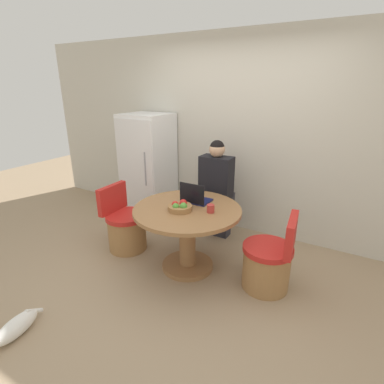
{
  "coord_description": "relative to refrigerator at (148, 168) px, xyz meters",
  "views": [
    {
      "loc": [
        1.41,
        -2.2,
        1.97
      ],
      "look_at": [
        -0.1,
        0.39,
        0.88
      ],
      "focal_mm": 28.0,
      "sensor_mm": 36.0,
      "label": 1
    }
  ],
  "objects": [
    {
      "name": "wall_back",
      "position": [
        1.33,
        0.36,
        0.52
      ],
      "size": [
        7.0,
        0.06,
        2.6
      ],
      "color": "beige",
      "rests_on": "ground_plane"
    },
    {
      "name": "refrigerator",
      "position": [
        0.0,
        0.0,
        0.0
      ],
      "size": [
        0.65,
        0.63,
        1.57
      ],
      "color": "white",
      "rests_on": "ground_plane"
    },
    {
      "name": "chair_left_side",
      "position": [
        0.35,
        -0.93,
        -0.51
      ],
      "size": [
        0.49,
        0.49,
        0.8
      ],
      "rotation": [
        0.0,
        0.0,
        1.59
      ],
      "color": "#9E7042",
      "rests_on": "ground_plane"
    },
    {
      "name": "fruit_bowl",
      "position": [
        1.2,
        -1.0,
        -0.02
      ],
      "size": [
        0.25,
        0.25,
        0.1
      ],
      "color": "olive",
      "rests_on": "dining_table"
    },
    {
      "name": "coffee_cup",
      "position": [
        1.49,
        -0.89,
        -0.02
      ],
      "size": [
        0.08,
        0.08,
        0.08
      ],
      "color": "#B2332D",
      "rests_on": "dining_table"
    },
    {
      "name": "dining_table",
      "position": [
        1.23,
        -0.92,
        -0.28
      ],
      "size": [
        1.15,
        1.15,
        0.73
      ],
      "color": "olive",
      "rests_on": "ground_plane"
    },
    {
      "name": "person_seated",
      "position": [
        1.2,
        -0.12,
        -0.06
      ],
      "size": [
        0.4,
        0.37,
        1.33
      ],
      "rotation": [
        0.0,
        0.0,
        3.14
      ],
      "color": "#2D2D38",
      "rests_on": "ground_plane"
    },
    {
      "name": "ground_plane",
      "position": [
        1.33,
        -1.21,
        -0.78
      ],
      "size": [
        12.0,
        12.0,
        0.0
      ],
      "primitive_type": "plane",
      "color": "#9E8466"
    },
    {
      "name": "chair_right_side",
      "position": [
        2.11,
        -0.81,
        -0.51
      ],
      "size": [
        0.51,
        0.5,
        0.8
      ],
      "rotation": [
        0.0,
        0.0,
        -1.45
      ],
      "color": "#9E7042",
      "rests_on": "ground_plane"
    },
    {
      "name": "cat",
      "position": [
        0.52,
        -2.49,
        -0.7
      ],
      "size": [
        0.21,
        0.54,
        0.16
      ],
      "rotation": [
        0.0,
        0.0,
        4.88
      ],
      "color": "white",
      "rests_on": "ground_plane"
    },
    {
      "name": "laptop",
      "position": [
        1.22,
        -0.73,
        -0.01
      ],
      "size": [
        0.3,
        0.23,
        0.24
      ],
      "rotation": [
        0.0,
        0.0,
        3.14
      ],
      "color": "#141947",
      "rests_on": "dining_table"
    }
  ]
}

